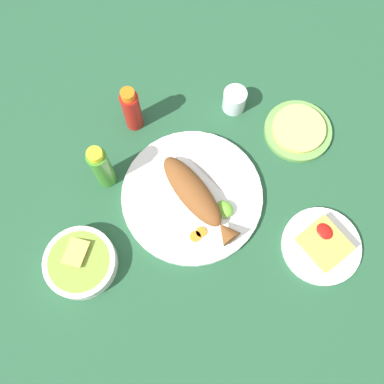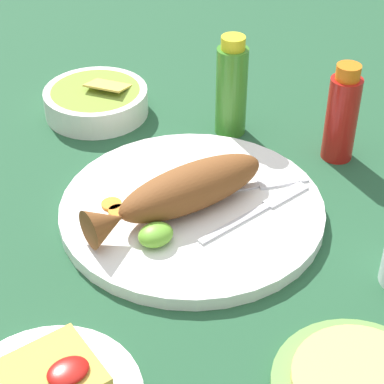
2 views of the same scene
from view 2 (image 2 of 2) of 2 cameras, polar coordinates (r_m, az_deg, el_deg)
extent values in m
plane|color=#235133|center=(0.92, 0.00, -1.90)|extent=(4.00, 4.00, 0.00)
cylinder|color=white|center=(0.91, 0.00, -1.46)|extent=(0.35, 0.35, 0.02)
ellipsoid|color=brown|center=(0.89, 0.00, 0.41)|extent=(0.21, 0.08, 0.06)
cone|color=brown|center=(0.84, -7.22, -2.44)|extent=(0.05, 0.05, 0.05)
cube|color=silver|center=(0.92, 2.16, -0.06)|extent=(0.11, 0.05, 0.00)
cube|color=silver|center=(0.95, 7.47, 0.86)|extent=(0.07, 0.04, 0.00)
cube|color=silver|center=(0.87, 3.52, -2.60)|extent=(0.12, 0.02, 0.00)
cube|color=silver|center=(0.93, 7.72, -0.25)|extent=(0.07, 0.02, 0.00)
cylinder|color=orange|center=(0.91, -6.62, -1.00)|extent=(0.03, 0.03, 0.00)
cylinder|color=orange|center=(0.90, -6.08, -1.57)|extent=(0.03, 0.03, 0.00)
ellipsoid|color=#6BB233|center=(0.84, -3.00, -3.52)|extent=(0.04, 0.04, 0.02)
cylinder|color=#B21914|center=(1.02, 12.16, 5.87)|extent=(0.05, 0.05, 0.13)
cylinder|color=orange|center=(0.98, 12.71, 9.56)|extent=(0.03, 0.03, 0.02)
cylinder|color=#3D8428|center=(1.06, 3.25, 8.23)|extent=(0.05, 0.05, 0.14)
cylinder|color=yellow|center=(1.02, 3.40, 12.12)|extent=(0.04, 0.04, 0.02)
ellipsoid|color=#AD140F|center=(0.68, -10.14, -14.26)|extent=(0.04, 0.03, 0.01)
cylinder|color=white|center=(1.14, -7.86, 7.35)|extent=(0.17, 0.17, 0.04)
cylinder|color=olive|center=(1.13, -7.92, 7.96)|extent=(0.14, 0.14, 0.01)
cube|color=gold|center=(1.14, -6.67, 8.80)|extent=(0.10, 0.09, 0.02)
cylinder|color=#E0C666|center=(0.72, 13.70, -14.85)|extent=(0.14, 0.14, 0.01)
camera|label=1|loc=(0.91, -45.64, 59.18)|focal=40.00mm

